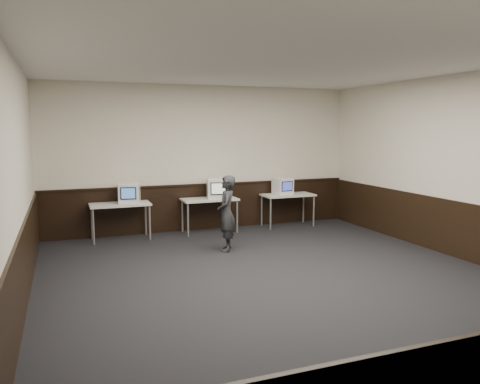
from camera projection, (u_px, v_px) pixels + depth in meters
name	position (u px, v px, depth m)	size (l,w,h in m)	color
floor	(281.00, 282.00, 6.93)	(8.00, 8.00, 0.00)	black
ceiling	(284.00, 61.00, 6.50)	(8.00, 8.00, 0.00)	white
back_wall	(204.00, 158.00, 10.42)	(7.00, 7.00, 0.00)	beige
left_wall	(14.00, 185.00, 5.48)	(8.00, 8.00, 0.00)	beige
right_wall	(468.00, 168.00, 7.95)	(8.00, 8.00, 0.00)	beige
wainscot_back	(205.00, 207.00, 10.55)	(6.98, 0.04, 1.00)	black
wainscot_left	(22.00, 276.00, 5.64)	(0.04, 7.98, 1.00)	black
wainscot_right	(463.00, 231.00, 8.09)	(0.04, 7.98, 1.00)	black
wainscot_rail	(205.00, 184.00, 10.46)	(6.98, 0.06, 0.04)	black
desk_left	(120.00, 207.00, 9.50)	(1.20, 0.60, 0.75)	silver
desk_center	(210.00, 202.00, 10.17)	(1.20, 0.60, 0.75)	silver
desk_right	(288.00, 197.00, 10.84)	(1.20, 0.60, 0.75)	silver
emac_left	(129.00, 193.00, 9.53)	(0.50, 0.52, 0.41)	white
emac_center	(217.00, 188.00, 10.15)	(0.54, 0.55, 0.44)	white
emac_right	(283.00, 186.00, 10.78)	(0.41, 0.43, 0.38)	white
person	(227.00, 213.00, 8.64)	(0.51, 0.34, 1.41)	#24262A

